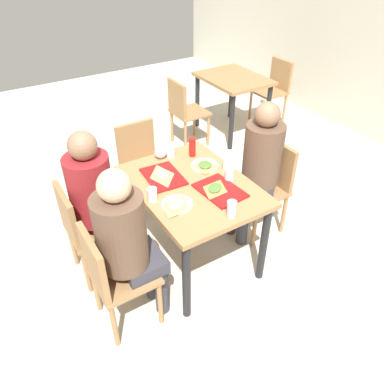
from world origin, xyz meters
TOP-DOWN VIEW (x-y plane):
  - ground_plane at (0.00, 0.00)m, footprint 10.00×10.00m
  - main_table at (0.00, 0.00)m, footprint 1.09×0.81m
  - chair_near_left at (-0.27, -0.79)m, footprint 0.40×0.40m
  - chair_near_right at (0.27, -0.79)m, footprint 0.40×0.40m
  - chair_far_side at (0.00, 0.79)m, footprint 0.40×0.40m
  - chair_left_end at (-0.93, 0.00)m, footprint 0.40×0.40m
  - person_in_red at (-0.27, -0.65)m, footprint 0.32×0.42m
  - person_in_brown_jacket at (0.27, -0.65)m, footprint 0.32×0.42m
  - person_far_side at (-0.00, 0.65)m, footprint 0.32×0.42m
  - tray_red_near at (-0.19, -0.14)m, footprint 0.38×0.29m
  - tray_red_far at (0.19, 0.12)m, footprint 0.38×0.29m
  - paper_plate_center at (-0.16, 0.22)m, footprint 0.22×0.22m
  - paper_plate_near_edge at (0.16, -0.22)m, footprint 0.22×0.22m
  - pizza_slice_a at (-0.19, -0.15)m, footprint 0.26×0.19m
  - pizza_slice_b at (0.17, 0.09)m, footprint 0.22×0.23m
  - pizza_slice_c at (-0.14, 0.21)m, footprint 0.23×0.22m
  - pizza_slice_d at (0.18, -0.24)m, footprint 0.24×0.25m
  - plastic_cup_a at (-0.03, 0.34)m, footprint 0.07×0.07m
  - plastic_cup_b at (0.03, -0.34)m, footprint 0.07×0.07m
  - plastic_cup_c at (-0.43, 0.06)m, footprint 0.07×0.07m
  - plastic_cup_d at (0.11, 0.26)m, footprint 0.07×0.07m
  - soda_can at (0.46, 0.02)m, footprint 0.07×0.07m
  - condiment_bottle at (-0.35, 0.22)m, footprint 0.06×0.06m
  - foil_bundle at (-0.46, -0.02)m, footprint 0.10×0.10m
  - background_table at (-1.75, 1.71)m, footprint 0.90×0.70m
  - background_chair_near at (-1.75, 0.97)m, footprint 0.40×0.40m
  - background_chair_far at (-1.75, 2.44)m, footprint 0.40×0.40m

SIDE VIEW (x-z plane):
  - ground_plane at x=0.00m, z-range -0.02..0.00m
  - chair_near_left at x=-0.27m, z-range 0.07..0.92m
  - chair_near_right at x=0.27m, z-range 0.07..0.92m
  - chair_far_side at x=0.00m, z-range 0.07..0.92m
  - chair_left_end at x=-0.93m, z-range 0.07..0.92m
  - background_chair_near at x=-1.75m, z-range 0.07..0.92m
  - background_chair_far at x=-1.75m, z-range 0.07..0.92m
  - background_table at x=-1.75m, z-range 0.25..1.01m
  - main_table at x=0.00m, z-range 0.27..1.04m
  - person_in_red at x=-0.27m, z-range 0.11..1.37m
  - person_in_brown_jacket at x=0.27m, z-range 0.11..1.37m
  - person_far_side at x=0.00m, z-range 0.11..1.37m
  - paper_plate_center at x=-0.16m, z-range 0.76..0.77m
  - paper_plate_near_edge at x=0.16m, z-range 0.76..0.77m
  - tray_red_near at x=-0.19m, z-range 0.76..0.78m
  - tray_red_far at x=0.19m, z-range 0.76..0.78m
  - pizza_slice_c at x=-0.14m, z-range 0.77..0.79m
  - pizza_slice_d at x=0.18m, z-range 0.77..0.79m
  - pizza_slice_a at x=-0.19m, z-range 0.78..0.80m
  - pizza_slice_b at x=0.17m, z-range 0.78..0.80m
  - plastic_cup_a at x=-0.03m, z-range 0.76..0.86m
  - plastic_cup_b at x=0.03m, z-range 0.76..0.86m
  - plastic_cup_c at x=-0.43m, z-range 0.76..0.86m
  - plastic_cup_d at x=0.11m, z-range 0.76..0.86m
  - foil_bundle at x=-0.46m, z-range 0.76..0.86m
  - soda_can at x=0.46m, z-range 0.76..0.88m
  - condiment_bottle at x=-0.35m, z-range 0.76..0.92m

